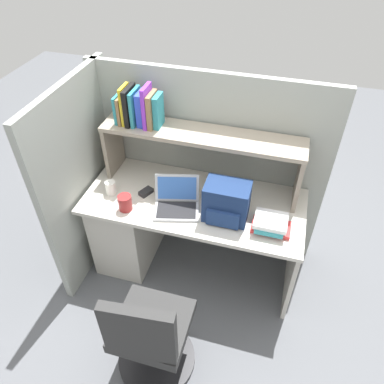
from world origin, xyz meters
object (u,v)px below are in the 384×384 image
(backpack, at_px, (226,202))
(computer_mouse, at_px, (146,192))
(laptop, at_px, (177,202))
(snack_canister, at_px, (125,203))
(office_chair, at_px, (151,338))
(paper_cup, at_px, (111,188))

(backpack, relative_size, computer_mouse, 2.88)
(laptop, height_order, snack_canister, laptop)
(backpack, distance_m, snack_canister, 0.71)
(backpack, bearing_deg, office_chair, -108.19)
(computer_mouse, relative_size, office_chair, 0.11)
(paper_cup, height_order, snack_canister, snack_canister)
(laptop, bearing_deg, office_chair, -84.13)
(paper_cup, bearing_deg, backpack, -0.81)
(computer_mouse, bearing_deg, snack_canister, -85.93)
(backpack, relative_size, office_chair, 0.32)
(computer_mouse, height_order, office_chair, office_chair)
(computer_mouse, distance_m, paper_cup, 0.26)
(backpack, distance_m, paper_cup, 0.87)
(laptop, xyz_separation_m, office_chair, (0.08, -0.82, -0.39))
(office_chair, bearing_deg, computer_mouse, -74.19)
(computer_mouse, bearing_deg, laptop, 9.47)
(backpack, distance_m, office_chair, 0.98)
(computer_mouse, xyz_separation_m, paper_cup, (-0.25, -0.07, 0.04))
(snack_canister, distance_m, office_chair, 0.91)
(laptop, xyz_separation_m, paper_cup, (-0.51, 0.01, 0.00))
(computer_mouse, distance_m, office_chair, 1.02)
(computer_mouse, bearing_deg, backpack, 18.61)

